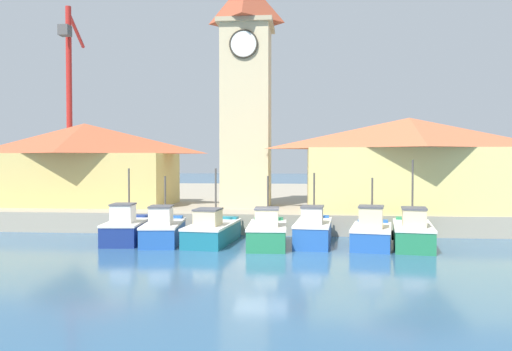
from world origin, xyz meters
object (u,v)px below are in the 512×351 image
Objects in this scene: fishing_boat_mid_left at (267,232)px; warehouse_right at (409,163)px; fishing_boat_left_inner at (212,231)px; fishing_boat_right_inner at (413,233)px; clock_tower at (246,87)px; port_crane_near at (70,122)px; warehouse_left at (85,163)px; fishing_boat_far_left at (126,228)px; fishing_boat_center at (313,230)px; fishing_boat_mid_right at (371,233)px; dock_worker_near_tower at (326,199)px; fishing_boat_left_outer at (163,230)px.

warehouse_right reaches higher than fishing_boat_mid_left.
fishing_boat_left_inner is 1.02× the size of fishing_boat_right_inner.
clock_tower reaches higher than fishing_boat_right_inner.
warehouse_left is at bearing -60.31° from port_crane_near.
fishing_boat_center is at bearing 0.86° from fishing_boat_far_left.
fishing_boat_mid_right is 0.87× the size of fishing_boat_right_inner.
warehouse_left reaches higher than fishing_boat_mid_right.
fishing_boat_right_inner is 0.39× the size of warehouse_right.
fishing_boat_right_inner is at bearing -1.30° from fishing_boat_left_inner.
warehouse_right is (11.64, 6.44, 3.60)m from fishing_boat_left_inner.
fishing_boat_mid_left is 0.35× the size of warehouse_left.
port_crane_near is at bearing 144.91° from dock_worker_near_tower.
fishing_boat_right_inner is (5.08, -0.33, -0.01)m from fishing_boat_center.
fishing_boat_mid_left is 2.81× the size of dock_worker_near_tower.
fishing_boat_far_left is at bearing -159.30° from dock_worker_near_tower.
fishing_boat_center is at bearing -27.48° from warehouse_left.
dock_worker_near_tower is (17.23, -4.52, -2.17)m from warehouse_left.
warehouse_left is (-10.98, 8.61, 3.58)m from fishing_boat_left_inner.
dock_worker_near_tower is at bearing 115.36° from fishing_boat_mid_right.
fishing_boat_right_inner reaches higher than fishing_boat_center.
fishing_boat_mid_left is at bearing -4.97° from fishing_boat_left_outer.
clock_tower is 12.14m from warehouse_right.
warehouse_right is at bearing 80.13° from fishing_boat_right_inner.
fishing_boat_left_outer is 0.26× the size of port_crane_near.
fishing_boat_right_inner is at bearing -0.68° from fishing_boat_far_left.
fishing_boat_center is 12.93m from clock_tower.
dock_worker_near_tower is at bearing -14.69° from warehouse_left.
fishing_boat_center is 0.27× the size of clock_tower.
fishing_boat_right_inner is (15.21, -0.18, -0.01)m from fishing_boat_far_left.
dock_worker_near_tower is at bearing 25.74° from fishing_boat_left_outer.
fishing_boat_mid_left is 5.93m from dock_worker_near_tower.
fishing_boat_far_left is 0.35× the size of warehouse_left.
fishing_boat_mid_left is at bearing -176.61° from fishing_boat_mid_right.
fishing_boat_left_inner is 5.39m from fishing_boat_center.
fishing_boat_left_inner is 29.02m from port_crane_near.
fishing_boat_left_inner is 1.12× the size of fishing_boat_center.
fishing_boat_far_left is 13.47m from clock_tower.
clock_tower is (3.54, 8.57, 8.89)m from fishing_boat_left_outer.
fishing_boat_mid_right is at bearing -115.69° from warehouse_right.
warehouse_left is 22.72m from warehouse_right.
fishing_boat_left_outer is 1.03× the size of fishing_boat_center.
warehouse_right is at bearing 64.31° from fishing_boat_mid_right.
clock_tower is at bearing 169.73° from warehouse_right.
fishing_boat_mid_left is at bearing -4.60° from fishing_boat_far_left.
fishing_boat_center is 3.01m from fishing_boat_mid_right.
fishing_boat_right_inner reaches higher than fishing_boat_mid_right.
fishing_boat_right_inner is at bearing -22.42° from warehouse_left.
port_crane_near reaches higher than warehouse_left.
clock_tower reaches higher than fishing_boat_left_inner.
dock_worker_near_tower is (-4.22, 4.33, 1.35)m from fishing_boat_right_inner.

